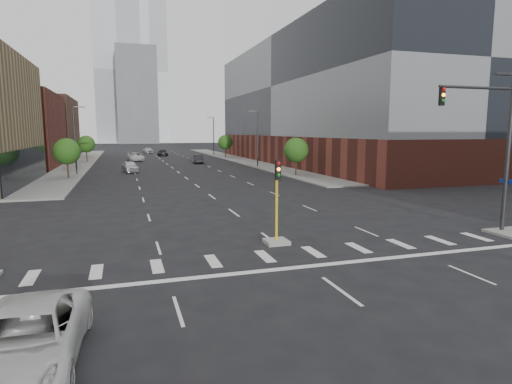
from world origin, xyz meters
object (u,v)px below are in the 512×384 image
median_traffic_signal (277,226)px  mast_arm_signal (497,135)px  car_near_left (130,167)px  car_far_left (136,157)px  car_distant (148,150)px  car_deep_right (163,153)px  parked_minivan (27,339)px  car_mid_right (198,159)px

median_traffic_signal → mast_arm_signal: bearing=-6.6°
median_traffic_signal → car_near_left: median_traffic_signal is taller
car_far_left → car_distant: 28.75m
car_distant → car_deep_right: bearing=-88.5°
car_distant → parked_minivan: 104.94m
car_near_left → car_far_left: bearing=77.6°
car_near_left → car_far_left: car_far_left is taller
median_traffic_signal → car_distant: 95.23m
car_deep_right → car_near_left: bearing=-103.2°
car_distant → median_traffic_signal: bearing=-99.2°
car_near_left → car_distant: size_ratio=1.02×
car_mid_right → car_deep_right: car_mid_right is taller
car_far_left → car_deep_right: size_ratio=1.15×
car_mid_right → car_far_left: bearing=145.1°
median_traffic_signal → parked_minivan: (-10.00, -9.33, -0.20)m
car_distant → parked_minivan: bearing=-104.8°
mast_arm_signal → car_near_left: bearing=113.4°
mast_arm_signal → car_deep_right: 84.86m
parked_minivan → car_mid_right: bearing=79.3°
car_near_left → parked_minivan: 52.35m
car_mid_right → median_traffic_signal: bearing=-88.8°
car_mid_right → car_distant: 38.65m
car_deep_right → parked_minivan: parked_minivan is taller
mast_arm_signal → car_far_left: mast_arm_signal is taller
mast_arm_signal → parked_minivan: size_ratio=1.64×
car_near_left → car_mid_right: bearing=40.5°
median_traffic_signal → car_distant: (-1.05, 95.23, -0.18)m
mast_arm_signal → car_deep_right: size_ratio=1.79×
car_far_left → car_distant: bearing=75.6°
mast_arm_signal → median_traffic_signal: bearing=173.4°
median_traffic_signal → mast_arm_signal: size_ratio=0.48×
mast_arm_signal → car_deep_right: (-11.11, 83.98, -4.91)m
median_traffic_signal → car_distant: size_ratio=0.95×
car_far_left → car_distant: size_ratio=1.26×
car_far_left → parked_minivan: (-4.89, -76.09, -0.04)m
car_mid_right → mast_arm_signal: bearing=-76.3°
car_mid_right → car_distant: car_distant is taller
car_deep_right → car_distant: size_ratio=1.09×
mast_arm_signal → car_mid_right: size_ratio=1.91×
median_traffic_signal → parked_minivan: median_traffic_signal is taller
car_near_left → car_distant: bearing=75.1°
car_mid_right → parked_minivan: (-15.65, -66.49, -0.02)m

